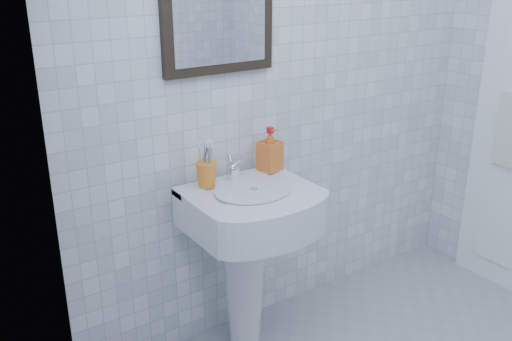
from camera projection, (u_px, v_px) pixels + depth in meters
wall_back at (291, 61)px, 2.55m from camera, size 2.20×0.02×2.50m
wall_left at (208, 212)px, 1.05m from camera, size 0.02×2.40×2.50m
washbasin at (247, 243)px, 2.44m from camera, size 0.52×0.38×0.81m
faucet at (234, 169)px, 2.40m from camera, size 0.05×0.11×0.13m
toothbrush_cup at (207, 174)px, 2.33m from camera, size 0.12×0.12×0.11m
soap_dispenser at (270, 149)px, 2.50m from camera, size 0.11×0.11×0.19m
hand_towel at (511, 131)px, 2.86m from camera, size 0.03×0.16×0.38m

